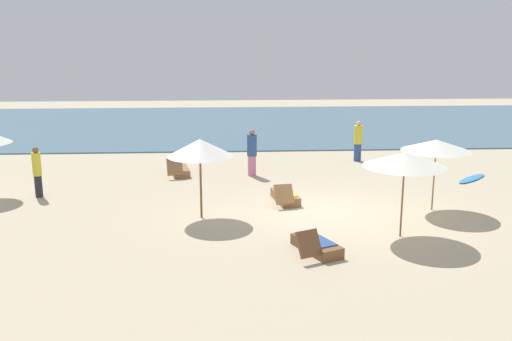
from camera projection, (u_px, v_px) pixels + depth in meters
ground_plane at (318, 210)px, 17.36m from camera, size 60.00×60.00×0.00m
ocean_water at (272, 124)px, 33.86m from camera, size 48.00×16.00×0.06m
umbrella_0 at (405, 160)px, 14.66m from camera, size 2.15×2.15×2.28m
umbrella_1 at (436, 145)px, 16.97m from camera, size 2.07×2.07×2.17m
umbrella_2 at (200, 148)px, 16.21m from camera, size 1.89×1.89×2.33m
lounger_0 at (179, 170)px, 21.76m from camera, size 0.89×1.71×0.75m
lounger_1 at (285, 197)px, 18.21m from camera, size 0.86×1.75×0.71m
lounger_2 at (316, 245)px, 14.00m from camera, size 1.21×1.73×0.74m
person_1 at (37, 171)px, 18.61m from camera, size 0.36×0.36×1.68m
person_2 at (252, 152)px, 21.46m from camera, size 0.52×0.52×1.77m
person_3 at (358, 141)px, 23.98m from camera, size 0.37×0.37×1.71m
surfboard at (472, 179)px, 21.07m from camera, size 1.70×1.61×0.07m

